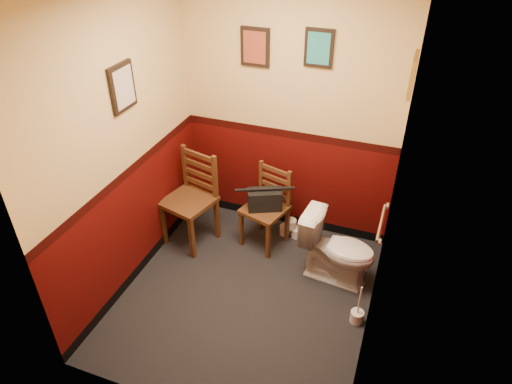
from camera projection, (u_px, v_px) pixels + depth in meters
floor at (247, 295)px, 4.27m from camera, size 2.20×2.40×0.00m
wall_back at (289, 112)px, 4.46m from camera, size 2.20×0.00×2.70m
wall_front at (168, 274)px, 2.58m from camera, size 2.20×0.00×2.70m
wall_left at (123, 148)px, 3.84m from camera, size 0.00×2.40×2.70m
wall_right at (390, 199)px, 3.21m from camera, size 0.00×2.40×2.70m
grab_bar at (382, 223)px, 3.63m from camera, size 0.05×0.56×0.06m
framed_print_back_a at (255, 47)px, 4.21m from camera, size 0.28×0.04×0.36m
framed_print_back_b at (319, 48)px, 4.01m from camera, size 0.26×0.04×0.34m
framed_print_left at (123, 87)px, 3.63m from camera, size 0.04×0.30×0.38m
framed_print_right at (413, 75)px, 3.29m from camera, size 0.04×0.34×0.28m
toilet at (338, 250)px, 4.28m from camera, size 0.75×0.47×0.69m
toilet_brush at (357, 316)px, 3.97m from camera, size 0.12×0.12×0.41m
chair_left at (191, 199)px, 4.70m from camera, size 0.57×0.57×1.00m
chair_right at (267, 208)px, 4.69m from camera, size 0.50×0.50×0.86m
handbag at (265, 199)px, 4.60m from camera, size 0.38×0.30×0.25m
tp_stack at (291, 229)px, 4.95m from camera, size 0.25×0.13×0.21m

